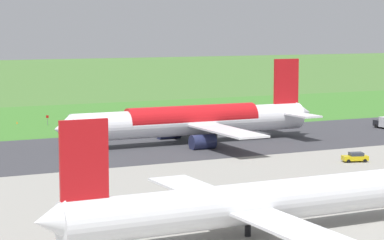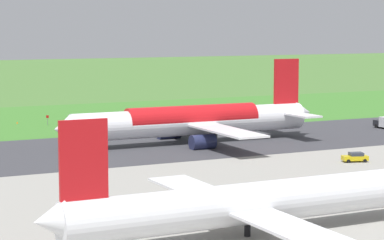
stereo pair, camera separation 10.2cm
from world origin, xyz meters
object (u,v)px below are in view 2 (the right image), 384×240
object	(u,v)px
traffic_cone_orange	(17,123)
airliner_parked_far	(245,203)
service_car_followme	(355,157)
airliner_main	(194,121)
no_stopping_sign	(47,119)

from	to	relation	value
traffic_cone_orange	airliner_parked_far	bearing A→B (deg)	88.47
service_car_followme	traffic_cone_orange	world-z (taller)	service_car_followme
airliner_parked_far	service_car_followme	world-z (taller)	airliner_parked_far
airliner_main	no_stopping_sign	world-z (taller)	airliner_main
airliner_main	traffic_cone_orange	size ratio (longest dim) A/B	98.17
no_stopping_sign	traffic_cone_orange	xyz separation A→B (m)	(5.49, -5.86, -1.10)
airliner_main	service_car_followme	bearing A→B (deg)	114.68
no_stopping_sign	airliner_main	bearing A→B (deg)	113.51
service_car_followme	airliner_main	bearing A→B (deg)	-65.32
airliner_parked_far	airliner_main	bearing A→B (deg)	-111.97
service_car_followme	no_stopping_sign	bearing A→B (deg)	-65.97
traffic_cone_orange	no_stopping_sign	bearing A→B (deg)	133.13
traffic_cone_orange	airliner_main	bearing A→B (deg)	116.55
airliner_parked_far	traffic_cone_orange	size ratio (longest dim) A/B	83.90
airliner_main	traffic_cone_orange	distance (m)	51.08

